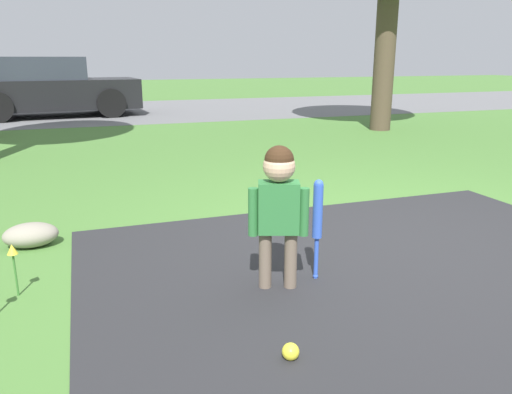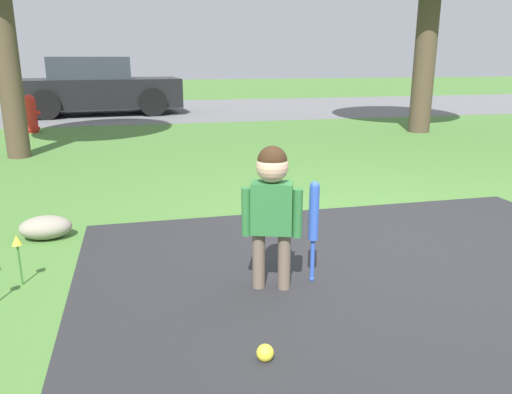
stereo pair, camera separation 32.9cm
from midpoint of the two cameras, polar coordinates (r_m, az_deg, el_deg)
The scene contains 7 objects.
ground_plane at distance 4.00m, azimuth 13.83°, elevation -4.69°, with size 60.00×60.00×0.00m, color #477533.
street_strip at distance 13.96m, azimuth -10.75°, elevation 9.79°, with size 40.00×6.00×0.01m.
child at distance 2.90m, azimuth -0.63°, elevation -0.14°, with size 0.34×0.20×0.88m.
baseball_bat at distance 3.07m, azimuth 4.02°, elevation -2.18°, with size 0.06×0.06×0.65m.
sports_ball at distance 2.42m, azimuth -0.08°, elevation -17.36°, with size 0.08×0.08×0.08m.
parked_car at distance 13.04m, azimuth -23.07°, elevation 11.32°, with size 3.98×2.09×1.38m.
edging_rock at distance 4.13m, azimuth -26.48°, elevation -3.94°, with size 0.39×0.27×0.18m.
Camera 1 is at (-2.26, -3.07, 1.36)m, focal length 35.00 mm.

